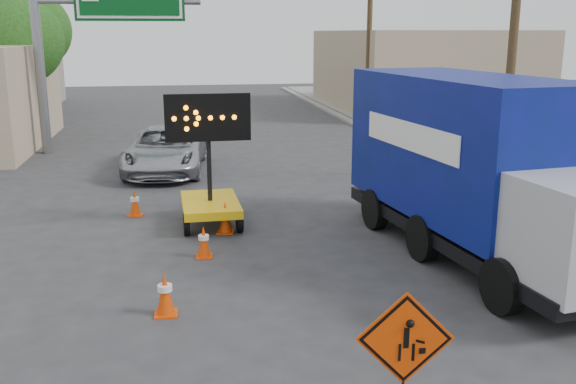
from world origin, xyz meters
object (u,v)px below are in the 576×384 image
object	(u,v)px
arrow_board	(210,196)
box_truck	(475,177)
pickup_truck	(166,150)
construction_sign	(405,350)

from	to	relation	value
arrow_board	box_truck	distance (m)	6.14
pickup_truck	box_truck	distance (m)	11.44
pickup_truck	box_truck	xyz separation A→B (m)	(6.28, -9.52, 0.92)
pickup_truck	construction_sign	bearing A→B (deg)	-72.88
pickup_truck	box_truck	size ratio (longest dim) A/B	0.66
arrow_board	pickup_truck	world-z (taller)	arrow_board
arrow_board	box_truck	bearing A→B (deg)	-32.63
construction_sign	pickup_truck	world-z (taller)	construction_sign
construction_sign	box_truck	size ratio (longest dim) A/B	0.20
construction_sign	arrow_board	xyz separation A→B (m)	(-1.84, 8.33, -0.14)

